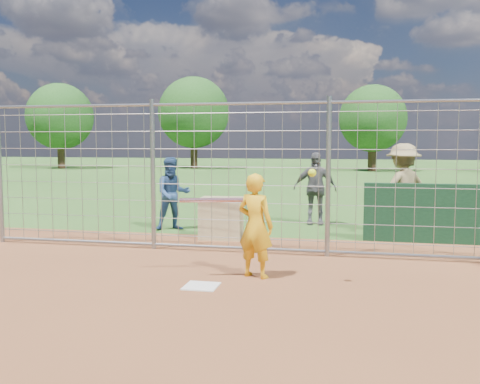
% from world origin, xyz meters
% --- Properties ---
extents(ground, '(100.00, 100.00, 0.00)m').
position_xyz_m(ground, '(0.00, 0.00, 0.00)').
color(ground, '#2D591E').
rests_on(ground, ground).
extents(infield_dirt, '(18.00, 18.00, 0.00)m').
position_xyz_m(infield_dirt, '(0.00, -3.00, 0.01)').
color(infield_dirt, brown).
rests_on(infield_dirt, ground).
extents(home_plate, '(0.43, 0.43, 0.02)m').
position_xyz_m(home_plate, '(0.00, -0.20, 0.01)').
color(home_plate, silver).
rests_on(home_plate, ground).
extents(dugout_wall, '(2.60, 0.20, 1.10)m').
position_xyz_m(dugout_wall, '(3.40, 3.60, 0.55)').
color(dugout_wall, '#11381E').
rests_on(dugout_wall, ground).
extents(batter, '(0.61, 0.50, 1.45)m').
position_xyz_m(batter, '(0.59, 0.44, 0.72)').
color(batter, '#EEAB14').
rests_on(batter, ground).
extents(bystander_a, '(0.94, 0.87, 1.54)m').
position_xyz_m(bystander_a, '(-1.85, 4.01, 0.77)').
color(bystander_a, navy).
rests_on(bystander_a, ground).
extents(bystander_b, '(0.98, 0.46, 1.64)m').
position_xyz_m(bystander_b, '(1.05, 5.40, 0.82)').
color(bystander_b, '#56565B').
rests_on(bystander_b, ground).
extents(bystander_c, '(1.37, 1.22, 1.84)m').
position_xyz_m(bystander_c, '(2.88, 4.53, 0.92)').
color(bystander_c, '#9A8354').
rests_on(bystander_c, ground).
extents(equipment_bin, '(0.83, 0.59, 0.80)m').
position_xyz_m(equipment_bin, '(-0.58, 3.20, 0.40)').
color(equipment_bin, tan).
rests_on(equipment_bin, ground).
extents(equipment_in_play, '(1.84, 0.35, 0.48)m').
position_xyz_m(equipment_in_play, '(0.35, 0.20, 1.18)').
color(equipment_in_play, silver).
rests_on(equipment_in_play, ground).
extents(backstop_fence, '(9.08, 0.08, 2.60)m').
position_xyz_m(backstop_fence, '(0.00, 2.00, 1.26)').
color(backstop_fence, gray).
rests_on(backstop_fence, ground).
extents(tree_line, '(44.66, 6.72, 6.48)m').
position_xyz_m(tree_line, '(3.13, 28.13, 3.71)').
color(tree_line, '#3F2B19').
rests_on(tree_line, ground).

